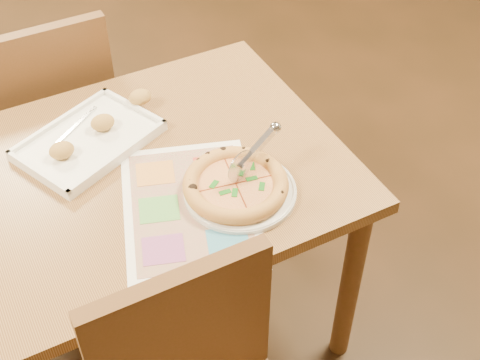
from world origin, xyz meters
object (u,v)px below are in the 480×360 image
dining_table (106,204)px  chair_far (48,104)px  menu (190,206)px  pizza (236,184)px  appetizer_tray (92,138)px  pizza_cutter (252,154)px  plate (240,192)px

dining_table → chair_far: 0.61m
dining_table → menu: (0.17, -0.19, 0.09)m
dining_table → pizza: 0.37m
chair_far → appetizer_tray: chair_far is taller
pizza → appetizer_tray: bearing=126.0°
dining_table → chair_far: chair_far is taller
pizza_cutter → pizza: bearing=-179.4°
appetizer_tray → menu: 0.38m
chair_far → pizza: chair_far is taller
chair_far → plate: chair_far is taller
chair_far → pizza: 0.87m
plate → pizza_cutter: bearing=31.1°
pizza_cutter → menu: size_ratio=0.37×
dining_table → menu: menu is taller
dining_table → appetizer_tray: (0.03, 0.16, 0.10)m
pizza → pizza_cutter: (0.06, 0.02, 0.06)m
chair_far → pizza_cutter: 0.89m
dining_table → pizza: size_ratio=4.77×
pizza_cutter → appetizer_tray: (-0.32, 0.34, -0.08)m
chair_far → menu: (0.17, -0.79, 0.16)m
dining_table → chair_far: bearing=90.0°
dining_table → plate: 0.38m
menu → dining_table: bearing=131.4°
menu → appetizer_tray: bearing=111.1°
plate → appetizer_tray: 0.46m
chair_far → pizza: size_ratio=1.72×
plate → appetizer_tray: size_ratio=0.66×
plate → pizza: pizza is taller
chair_far → menu: chair_far is taller
dining_table → plate: plate is taller
plate → pizza: (-0.01, 0.01, 0.02)m
plate → pizza_cutter: size_ratio=1.69×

